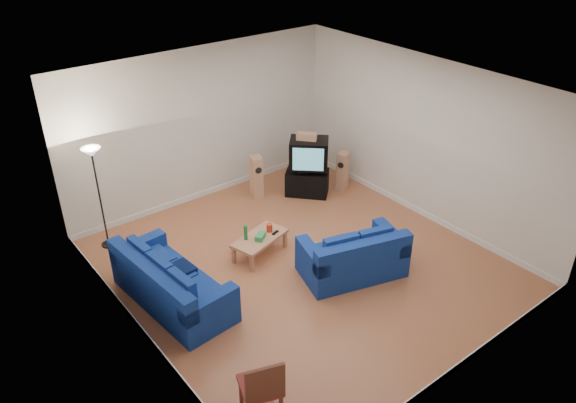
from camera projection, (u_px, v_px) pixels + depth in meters
room at (303, 187)px, 9.17m from camera, size 6.01×6.51×3.21m
sofa_three_seat at (170, 287)px, 8.87m from camera, size 1.16×2.31×0.86m
sofa_loveseat at (354, 259)px, 9.52m from camera, size 1.92×1.40×0.86m
coffee_table at (260, 240)px, 10.03m from camera, size 1.14×0.78×0.38m
bottle at (246, 232)px, 9.87m from camera, size 0.08×0.08×0.28m
tissue_box at (260, 236)px, 9.93m from camera, size 0.27×0.25×0.10m
red_canister at (269, 228)px, 10.13m from camera, size 0.11×0.11×0.15m
remote at (275, 233)px, 10.11m from camera, size 0.16×0.10×0.02m
tv_stand at (307, 182)px, 12.05m from camera, size 0.97×0.99×0.54m
av_receiver at (306, 168)px, 11.93m from camera, size 0.53×0.49×0.10m
television at (309, 153)px, 11.72m from camera, size 0.98×0.97×0.62m
centre_speaker at (307, 136)px, 11.54m from camera, size 0.40×0.43×0.15m
speaker_left at (256, 177)px, 11.84m from camera, size 0.28×0.32×0.93m
speaker_right at (343, 172)px, 12.12m from camera, size 0.32×0.30×0.89m
floor_lamp at (94, 166)px, 9.66m from camera, size 0.34×0.34×1.97m
dining_chair at (262, 387)px, 6.79m from camera, size 0.62×0.62×1.02m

